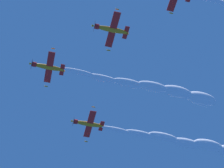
# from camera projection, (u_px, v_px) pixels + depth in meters

# --- Properties ---
(airplane_lead) EXTENTS (7.50, 8.13, 2.78)m
(airplane_lead) POSITION_uv_depth(u_px,v_px,m) (47.00, 67.00, 89.44)
(airplane_lead) COLOR orange
(airplane_left_wingman) EXTENTS (7.50, 8.14, 2.77)m
(airplane_left_wingman) POSITION_uv_depth(u_px,v_px,m) (110.00, 29.00, 83.91)
(airplane_left_wingman) COLOR orange
(airplane_right_wingman) EXTENTS (7.50, 8.17, 2.78)m
(airplane_right_wingman) POSITION_uv_depth(u_px,v_px,m) (88.00, 124.00, 94.86)
(airplane_right_wingman) COLOR orange
(smoke_trail_lead) EXTENTS (33.53, 10.51, 3.12)m
(smoke_trail_lead) POSITION_uv_depth(u_px,v_px,m) (164.00, 90.00, 92.48)
(smoke_trail_lead) COLOR white
(smoke_trail_right_wingman) EXTENTS (33.34, 10.65, 3.12)m
(smoke_trail_right_wingman) POSITION_uv_depth(u_px,v_px,m) (196.00, 144.00, 97.96)
(smoke_trail_right_wingman) COLOR white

